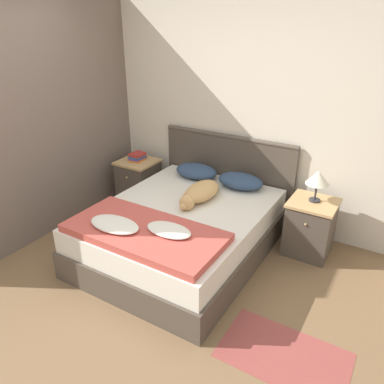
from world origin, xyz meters
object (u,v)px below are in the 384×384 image
(book_stack, at_px, (137,157))
(table_lamp, at_px, (318,178))
(nightstand_left, at_px, (139,182))
(dog, at_px, (200,193))
(nightstand_right, at_px, (310,227))
(bed, at_px, (182,231))
(pillow_left, at_px, (196,171))
(pillow_right, at_px, (240,181))

(book_stack, height_order, table_lamp, table_lamp)
(nightstand_left, relative_size, dog, 0.79)
(nightstand_right, height_order, table_lamp, table_lamp)
(dog, height_order, book_stack, book_stack)
(bed, distance_m, dog, 0.44)
(pillow_left, relative_size, table_lamp, 1.59)
(bed, relative_size, nightstand_right, 3.37)
(table_lamp, bearing_deg, dog, -157.18)
(dog, xyz_separation_m, table_lamp, (1.06, 0.44, 0.23))
(dog, distance_m, book_stack, 1.25)
(nightstand_right, height_order, pillow_left, pillow_left)
(nightstand_left, relative_size, nightstand_right, 1.00)
(pillow_left, distance_m, dog, 0.60)
(bed, xyz_separation_m, nightstand_right, (1.12, 0.69, 0.04))
(pillow_right, bearing_deg, table_lamp, -3.66)
(nightstand_left, relative_size, pillow_right, 1.14)
(nightstand_right, xyz_separation_m, pillow_right, (-0.83, 0.07, 0.30))
(dog, bearing_deg, pillow_right, 65.49)
(book_stack, bearing_deg, bed, -32.19)
(nightstand_left, distance_m, table_lamp, 2.29)
(dog, height_order, table_lamp, table_lamp)
(dog, xyz_separation_m, book_stack, (-1.18, 0.44, 0.04))
(pillow_left, height_order, dog, dog)
(pillow_right, relative_size, dog, 0.70)
(pillow_left, bearing_deg, nightstand_left, -175.11)
(nightstand_right, xyz_separation_m, book_stack, (-2.23, 0.01, 0.34))
(pillow_right, distance_m, dog, 0.55)
(nightstand_right, relative_size, table_lamp, 1.81)
(dog, bearing_deg, nightstand_right, 21.99)
(table_lamp, bearing_deg, bed, -147.42)
(table_lamp, bearing_deg, pillow_left, 177.83)
(nightstand_left, distance_m, dog, 1.29)
(pillow_right, bearing_deg, dog, -114.51)
(bed, xyz_separation_m, pillow_right, (0.28, 0.77, 0.34))
(bed, distance_m, book_stack, 1.37)
(pillow_left, xyz_separation_m, dog, (0.34, -0.50, 0.00))
(nightstand_left, height_order, book_stack, book_stack)
(nightstand_right, relative_size, pillow_left, 1.14)
(pillow_right, distance_m, table_lamp, 0.87)
(bed, bearing_deg, nightstand_right, 31.92)
(dog, bearing_deg, nightstand_left, 160.00)
(nightstand_left, relative_size, table_lamp, 1.81)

